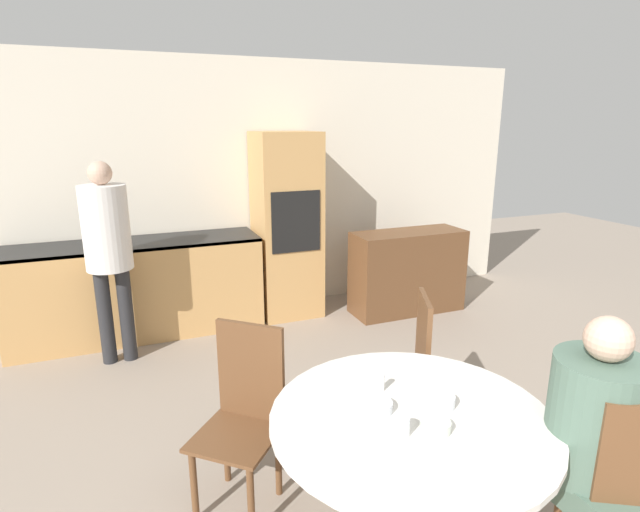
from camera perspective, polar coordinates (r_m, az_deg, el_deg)
The scene contains 15 objects.
wall_back at distance 5.33m, azimuth -7.84°, elevation 7.65°, with size 6.38×0.05×2.60m.
kitchen_counter at distance 5.01m, azimuth -19.99°, elevation -3.38°, with size 2.26×0.60×0.91m.
oven_unit at distance 5.14m, azimuth -3.82°, elevation 3.47°, with size 0.62×0.59×1.89m.
sideboard at distance 5.38m, azimuth 9.96°, elevation -1.77°, with size 1.20×0.45×0.87m.
dining_table at distance 2.43m, azimuth 10.17°, elevation -21.64°, with size 1.24×1.24×0.74m.
chair_near_right at distance 2.56m, azimuth 31.97°, elevation -21.81°, with size 0.55×0.55×0.97m.
chair_far_left at distance 2.75m, azimuth -8.65°, elevation -16.77°, with size 0.56×0.56×0.97m.
chair_far_right at distance 3.19m, azimuth 9.98°, elevation -12.08°, with size 0.53×0.53×0.97m.
person_seated at distance 2.48m, azimuth 29.21°, elevation -17.84°, with size 0.38×0.46×1.24m.
person_standing at distance 4.36m, azimuth -23.11°, elevation 1.49°, with size 0.36×0.36×1.69m.
cup at distance 2.16m, azimuth 9.39°, elevation -18.65°, with size 0.06×0.06×0.08m.
bowl_near at distance 2.23m, azimuth 13.04°, elevation -18.40°, with size 0.13×0.13×0.05m.
bowl_centre at distance 2.39m, azimuth 13.33°, elevation -15.77°, with size 0.15×0.15×0.05m.
bowl_far at distance 2.31m, azimuth 6.28°, elevation -16.69°, with size 0.16×0.16×0.05m.
salt_shaker at distance 2.46m, azimuth 7.01°, elevation -14.11°, with size 0.03×0.03×0.09m.
Camera 1 is at (-1.30, -0.23, 1.98)m, focal length 28.00 mm.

